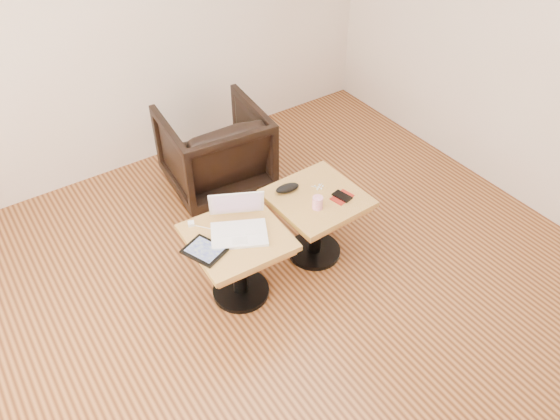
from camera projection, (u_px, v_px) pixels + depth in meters
room_shell at (297, 150)px, 2.60m from camera, size 4.52×4.52×2.71m
side_table_left at (238, 250)px, 3.43m from camera, size 0.61×0.61×0.53m
side_table_right at (316, 211)px, 3.72m from camera, size 0.60×0.60×0.53m
laptop at (238, 224)px, 3.35m from camera, size 0.45×0.44×0.23m
tablet at (204, 251)px, 3.23m from camera, size 0.26×0.29×0.02m
charging_adapter at (191, 224)px, 3.41m from camera, size 0.05×0.05×0.02m
glasses_case at (287, 188)px, 3.66m from camera, size 0.18×0.10×0.05m
striped_cup at (318, 203)px, 3.51m from camera, size 0.09×0.09×0.09m
earbuds_tangle at (319, 187)px, 3.70m from camera, size 0.07×0.06×0.01m
phone_on_sleeve at (342, 197)px, 3.62m from camera, size 0.16×0.14×0.02m
armchair at (215, 150)px, 4.35m from camera, size 0.82×0.84×0.71m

